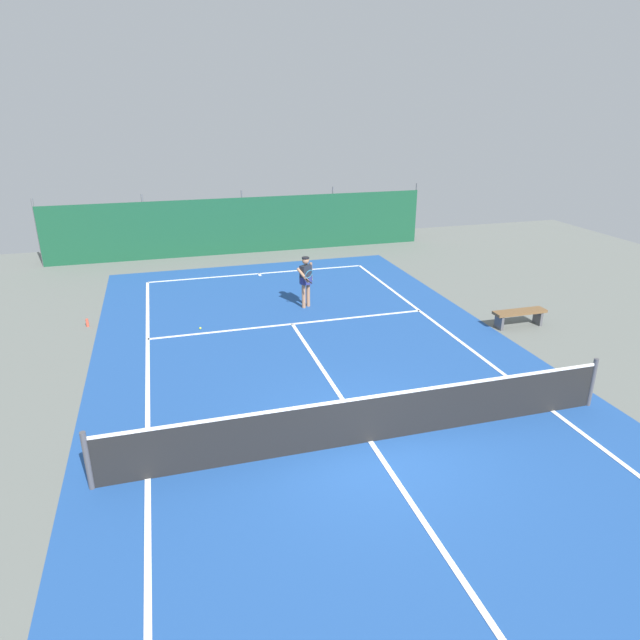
% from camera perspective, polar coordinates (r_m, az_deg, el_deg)
% --- Properties ---
extents(ground_plane, '(36.00, 36.00, 0.00)m').
position_cam_1_polar(ground_plane, '(10.96, 5.17, -12.32)').
color(ground_plane, slate).
extents(court_surface, '(11.02, 26.60, 0.01)m').
position_cam_1_polar(court_surface, '(10.96, 5.17, -12.31)').
color(court_surface, '#1E478C').
rests_on(court_surface, ground).
extents(tennis_net, '(10.12, 0.10, 1.10)m').
position_cam_1_polar(tennis_net, '(10.69, 5.26, -10.03)').
color(tennis_net, black).
rests_on(tennis_net, ground).
extents(back_fence, '(16.30, 0.98, 2.70)m').
position_cam_1_polar(back_fence, '(25.09, -7.96, 8.57)').
color(back_fence, '#14472D').
rests_on(back_fence, ground).
extents(tennis_player, '(0.55, 0.83, 1.64)m').
position_cam_1_polar(tennis_player, '(17.52, -1.46, 4.31)').
color(tennis_player, '#9E7051').
rests_on(tennis_player, ground).
extents(tennis_ball_near_player, '(0.07, 0.07, 0.07)m').
position_cam_1_polar(tennis_ball_near_player, '(20.59, -0.85, 4.19)').
color(tennis_ball_near_player, '#CCDB33').
rests_on(tennis_ball_near_player, ground).
extents(tennis_ball_midcourt, '(0.07, 0.07, 0.07)m').
position_cam_1_polar(tennis_ball_midcourt, '(21.93, -1.68, 5.24)').
color(tennis_ball_midcourt, '#CCDB33').
rests_on(tennis_ball_midcourt, ground).
extents(tennis_ball_by_sideline, '(0.07, 0.07, 0.07)m').
position_cam_1_polar(tennis_ball_by_sideline, '(16.39, -12.18, -0.83)').
color(tennis_ball_by_sideline, '#CCDB33').
rests_on(tennis_ball_by_sideline, ground).
extents(parked_car, '(2.17, 4.28, 1.68)m').
position_cam_1_polar(parked_car, '(26.90, -10.31, 9.66)').
color(parked_car, navy).
rests_on(parked_car, ground).
extents(courtside_bench, '(1.60, 0.40, 0.49)m').
position_cam_1_polar(courtside_bench, '(17.13, 19.78, 0.55)').
color(courtside_bench, brown).
rests_on(courtside_bench, ground).
extents(water_bottle, '(0.08, 0.08, 0.24)m').
position_cam_1_polar(water_bottle, '(17.56, -22.77, -0.26)').
color(water_bottle, '#D84C38').
rests_on(water_bottle, ground).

